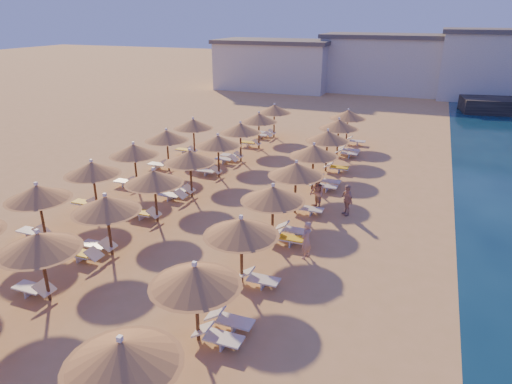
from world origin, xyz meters
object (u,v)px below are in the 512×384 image
at_px(beachgoer_b, 317,193).
at_px(parasol_row_east, 285,182).
at_px(beachgoer_c, 347,200).
at_px(beachgoer_a, 306,240).
at_px(parasol_row_west, 173,167).

bearing_deg(beachgoer_b, parasol_row_east, -60.49).
height_order(parasol_row_east, beachgoer_c, parasol_row_east).
xyz_separation_m(beachgoer_a, beachgoer_c, (0.78, 5.10, -0.01)).
relative_size(parasol_row_east, beachgoer_a, 20.97).
xyz_separation_m(parasol_row_west, beachgoer_c, (8.71, 2.47, -1.51)).
bearing_deg(beachgoer_b, beachgoer_c, 40.67).
xyz_separation_m(parasol_row_east, beachgoer_a, (1.80, -2.64, -1.49)).
bearing_deg(beachgoer_c, beachgoer_a, -48.06).
bearing_deg(parasol_row_east, beachgoer_a, -55.68).
distance_m(beachgoer_b, beachgoer_c, 1.67).
bearing_deg(beachgoer_a, beachgoer_c, -173.94).
relative_size(beachgoer_b, beachgoer_c, 1.07).
relative_size(parasol_row_east, beachgoer_b, 19.93).
height_order(parasol_row_west, beachgoer_a, parasol_row_west).
xyz_separation_m(beachgoer_a, beachgoer_b, (-0.87, 5.33, 0.04)).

